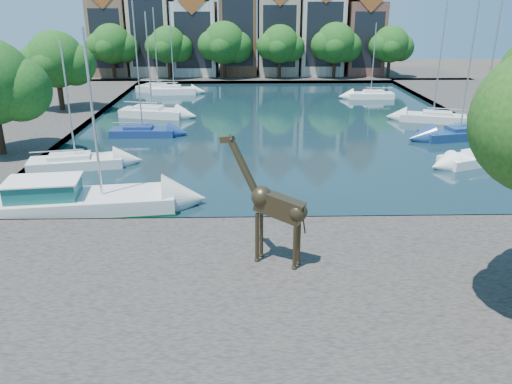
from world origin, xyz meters
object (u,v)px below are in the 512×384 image
(giraffe_statue, at_px, (273,205))
(motorsailer, at_px, (73,199))
(sailboat_left_a, at_px, (76,160))
(sailboat_right_a, at_px, (477,156))

(giraffe_statue, bearing_deg, motorsailer, 147.45)
(motorsailer, bearing_deg, sailboat_left_a, 106.39)
(giraffe_statue, xyz_separation_m, motorsailer, (-10.57, 6.75, -2.31))
(sailboat_left_a, relative_size, sailboat_right_a, 0.78)
(giraffe_statue, bearing_deg, sailboat_left_a, 131.35)
(motorsailer, xyz_separation_m, sailboat_right_a, (26.05, 8.13, -0.21))
(motorsailer, bearing_deg, sailboat_right_a, 17.33)
(giraffe_statue, relative_size, motorsailer, 0.50)
(giraffe_statue, distance_m, sailboat_left_a, 19.68)
(giraffe_statue, xyz_separation_m, sailboat_left_a, (-12.89, 14.65, -2.53))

